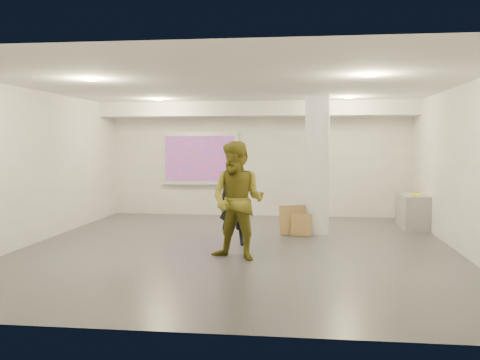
# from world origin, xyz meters

# --- Properties ---
(floor) EXTENTS (8.00, 9.00, 0.01)m
(floor) POSITION_xyz_m (0.00, 0.00, 0.00)
(floor) COLOR #3C3F44
(floor) RESTS_ON ground
(ceiling) EXTENTS (8.00, 9.00, 0.01)m
(ceiling) POSITION_xyz_m (0.00, 0.00, 3.00)
(ceiling) COLOR white
(ceiling) RESTS_ON floor
(wall_back) EXTENTS (8.00, 0.01, 3.00)m
(wall_back) POSITION_xyz_m (0.00, 4.50, 1.50)
(wall_back) COLOR silver
(wall_back) RESTS_ON floor
(wall_front) EXTENTS (8.00, 0.01, 3.00)m
(wall_front) POSITION_xyz_m (0.00, -4.50, 1.50)
(wall_front) COLOR silver
(wall_front) RESTS_ON floor
(wall_left) EXTENTS (0.01, 9.00, 3.00)m
(wall_left) POSITION_xyz_m (-4.00, 0.00, 1.50)
(wall_left) COLOR silver
(wall_left) RESTS_ON floor
(wall_right) EXTENTS (0.01, 9.00, 3.00)m
(wall_right) POSITION_xyz_m (4.00, 0.00, 1.50)
(wall_right) COLOR silver
(wall_right) RESTS_ON floor
(soffit_band) EXTENTS (8.00, 1.10, 0.36)m
(soffit_band) POSITION_xyz_m (0.00, 3.95, 2.82)
(soffit_band) COLOR white
(soffit_band) RESTS_ON ceiling
(downlight_nw) EXTENTS (0.22, 0.22, 0.02)m
(downlight_nw) POSITION_xyz_m (-2.20, 2.50, 2.98)
(downlight_nw) COLOR #F4C48C
(downlight_nw) RESTS_ON ceiling
(downlight_ne) EXTENTS (0.22, 0.22, 0.02)m
(downlight_ne) POSITION_xyz_m (2.20, 2.50, 2.98)
(downlight_ne) COLOR #F4C48C
(downlight_ne) RESTS_ON ceiling
(downlight_sw) EXTENTS (0.22, 0.22, 0.02)m
(downlight_sw) POSITION_xyz_m (-2.20, -1.50, 2.98)
(downlight_sw) COLOR #F4C48C
(downlight_sw) RESTS_ON ceiling
(downlight_se) EXTENTS (0.22, 0.22, 0.02)m
(downlight_se) POSITION_xyz_m (2.20, -1.50, 2.98)
(downlight_se) COLOR #F4C48C
(downlight_se) RESTS_ON ceiling
(column) EXTENTS (0.52, 0.52, 3.00)m
(column) POSITION_xyz_m (1.50, 1.80, 1.50)
(column) COLOR white
(column) RESTS_ON floor
(projection_screen) EXTENTS (2.10, 0.13, 1.42)m
(projection_screen) POSITION_xyz_m (-1.60, 4.45, 1.53)
(projection_screen) COLOR silver
(projection_screen) RESTS_ON wall_back
(credenza) EXTENTS (0.56, 1.33, 0.78)m
(credenza) POSITION_xyz_m (3.72, 2.86, 0.39)
(credenza) COLOR gray
(credenza) RESTS_ON floor
(postit_pad) EXTENTS (0.28, 0.34, 0.03)m
(postit_pad) POSITION_xyz_m (3.75, 2.64, 0.79)
(postit_pad) COLOR #EBEB00
(postit_pad) RESTS_ON credenza
(cardboard_back) EXTENTS (0.59, 0.32, 0.64)m
(cardboard_back) POSITION_xyz_m (0.99, 1.58, 0.32)
(cardboard_back) COLOR olive
(cardboard_back) RESTS_ON floor
(cardboard_front) EXTENTS (0.45, 0.25, 0.47)m
(cardboard_front) POSITION_xyz_m (1.17, 1.44, 0.24)
(cardboard_front) COLOR olive
(cardboard_front) RESTS_ON floor
(woman) EXTENTS (0.66, 0.50, 1.62)m
(woman) POSITION_xyz_m (-0.08, 0.29, 0.81)
(woman) COLOR black
(woman) RESTS_ON floor
(man) EXTENTS (1.15, 1.01, 2.00)m
(man) POSITION_xyz_m (0.13, -0.97, 1.00)
(man) COLOR olive
(man) RESTS_ON floor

